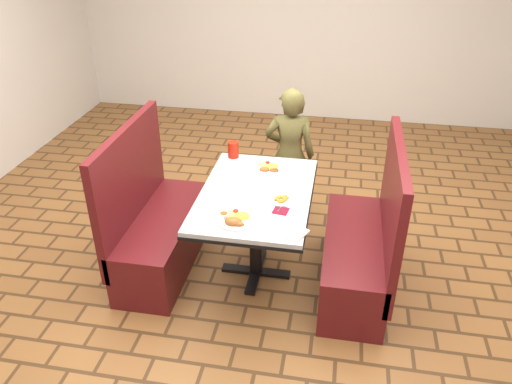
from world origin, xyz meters
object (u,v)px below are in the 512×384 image
plantain_plate (281,200)px  far_dinner_plate (269,167)px  booth_bench_left (157,229)px  near_dinner_plate (236,217)px  dining_table (256,203)px  booth_bench_right (361,250)px  red_tumbler (233,150)px  diner_person (290,155)px

plantain_plate → far_dinner_plate: bearing=109.6°
booth_bench_left → near_dinner_plate: booth_bench_left is taller
dining_table → booth_bench_right: bearing=0.0°
far_dinner_plate → plantain_plate: size_ratio=1.42×
far_dinner_plate → plantain_plate: 0.49m
dining_table → plantain_plate: bearing=-24.7°
dining_table → red_tumbler: red_tumbler is taller
near_dinner_plate → red_tumbler: 0.97m
plantain_plate → booth_bench_right: bearing=8.7°
dining_table → red_tumbler: size_ratio=9.06×
booth_bench_left → near_dinner_plate: 0.95m
red_tumbler → plantain_plate: bearing=-52.3°
booth_bench_right → diner_person: size_ratio=0.97×
far_dinner_plate → plantain_plate: far_dinner_plate is taller
near_dinner_plate → plantain_plate: 0.41m
near_dinner_plate → far_dinner_plate: near_dinner_plate is taller
booth_bench_right → red_tumbler: 1.31m
red_tumbler → diner_person: bearing=42.9°
booth_bench_left → far_dinner_plate: size_ratio=4.89×
booth_bench_right → far_dinner_plate: bearing=154.2°
dining_table → red_tumbler: (-0.29, 0.54, 0.16)m
near_dinner_plate → far_dinner_plate: 0.78m
far_dinner_plate → diner_person: bearing=79.8°
dining_table → red_tumbler: 0.63m
dining_table → booth_bench_left: booth_bench_left is taller
near_dinner_plate → plantain_plate: near_dinner_plate is taller
diner_person → far_dinner_plate: size_ratio=5.05×
booth_bench_right → near_dinner_plate: size_ratio=4.58×
booth_bench_right → red_tumbler: (-1.09, 0.54, 0.49)m
booth_bench_left → booth_bench_right: same height
near_dinner_plate → far_dinner_plate: size_ratio=1.07×
diner_person → near_dinner_plate: (-0.20, -1.34, 0.16)m
dining_table → booth_bench_left: (-0.80, 0.00, -0.32)m
dining_table → booth_bench_right: booth_bench_right is taller
diner_person → far_dinner_plate: 0.60m
diner_person → far_dinner_plate: (-0.10, -0.57, 0.15)m
dining_table → diner_person: 0.95m
booth_bench_right → far_dinner_plate: size_ratio=4.89×
diner_person → red_tumbler: 0.61m
booth_bench_left → red_tumbler: size_ratio=8.97×
near_dinner_plate → plantain_plate: size_ratio=1.52×
booth_bench_right → diner_person: diner_person is taller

